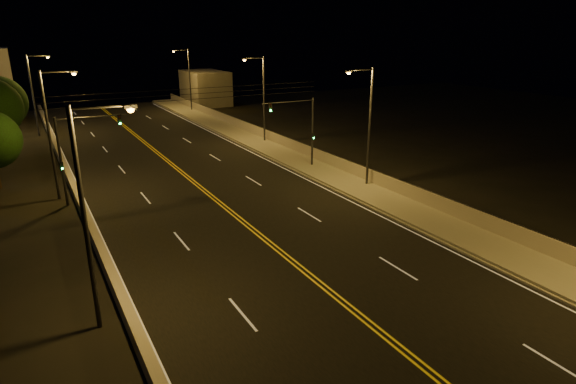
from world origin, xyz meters
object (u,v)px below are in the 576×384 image
streetlight_4 (90,206)px  streetlight_6 (35,90)px  streetlight_3 (188,76)px  traffic_signal_right (303,125)px  traffic_signal_left (74,150)px  streetlight_5 (52,127)px  streetlight_1 (367,121)px  streetlight_2 (262,94)px

streetlight_4 → streetlight_6: same height
streetlight_3 → streetlight_6: (-21.46, -9.06, 0.00)m
streetlight_6 → traffic_signal_right: bearing=-54.6°
streetlight_3 → streetlight_4: size_ratio=1.00×
streetlight_6 → traffic_signal_left: 28.09m
streetlight_4 → streetlight_5: same height
streetlight_1 → traffic_signal_left: streetlight_1 is taller
streetlight_2 → streetlight_6: (-21.46, 16.63, 0.00)m
streetlight_5 → traffic_signal_left: size_ratio=1.47×
streetlight_4 → traffic_signal_right: bearing=40.4°
streetlight_4 → streetlight_1: bearing=24.8°
streetlight_1 → streetlight_4: same height
streetlight_2 → traffic_signal_left: 23.38m
streetlight_4 → traffic_signal_left: bearing=86.3°
streetlight_2 → streetlight_3: 25.69m
streetlight_2 → streetlight_3: same height
traffic_signal_left → streetlight_3: bearing=61.2°
streetlight_3 → traffic_signal_left: size_ratio=1.47×
streetlight_3 → streetlight_4: (-21.46, -54.10, 0.00)m
streetlight_1 → streetlight_3: 44.19m
traffic_signal_left → streetlight_6: bearing=92.2°
traffic_signal_left → streetlight_4: bearing=-93.7°
streetlight_5 → traffic_signal_right: bearing=-5.3°
traffic_signal_right → traffic_signal_left: same height
streetlight_2 → streetlight_6: same height
streetlight_2 → streetlight_5: same height
streetlight_3 → streetlight_5: bearing=-121.3°
streetlight_1 → streetlight_6: size_ratio=1.00×
streetlight_3 → streetlight_4: 58.20m
streetlight_6 → traffic_signal_left: size_ratio=1.47×
streetlight_3 → streetlight_6: size_ratio=1.00×
streetlight_5 → streetlight_1: bearing=-22.6°
streetlight_2 → traffic_signal_left: size_ratio=1.47×
streetlight_1 → streetlight_2: bearing=90.0°
streetlight_2 → streetlight_6: 27.15m
traffic_signal_left → streetlight_2: bearing=29.3°
streetlight_6 → traffic_signal_right: streetlight_6 is taller
traffic_signal_right → traffic_signal_left: size_ratio=1.00×
streetlight_4 → traffic_signal_left: 17.10m
streetlight_5 → streetlight_6: bearing=90.0°
streetlight_5 → streetlight_3: bearing=58.7°
streetlight_1 → streetlight_5: size_ratio=1.00×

